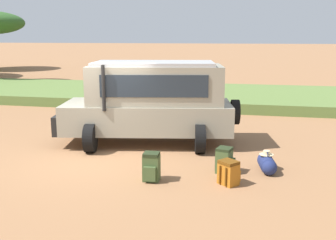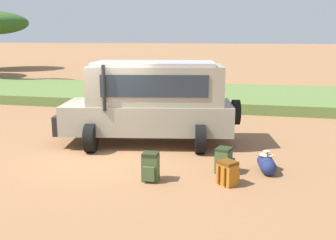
% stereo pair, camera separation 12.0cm
% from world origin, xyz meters
% --- Properties ---
extents(ground_plane, '(320.00, 320.00, 0.00)m').
position_xyz_m(ground_plane, '(0.00, 0.00, 0.00)').
color(ground_plane, '#936642').
extents(grass_bank, '(120.00, 7.00, 0.44)m').
position_xyz_m(grass_bank, '(0.00, 10.17, 0.22)').
color(grass_bank, '#5B7538').
rests_on(grass_bank, ground_plane).
extents(safari_vehicle, '(5.47, 3.29, 2.44)m').
position_xyz_m(safari_vehicle, '(1.00, 1.69, 1.29)').
color(safari_vehicle, gray).
rests_on(safari_vehicle, ground_plane).
extents(backpack_beside_front_wheel, '(0.37, 0.43, 0.65)m').
position_xyz_m(backpack_beside_front_wheel, '(1.77, -1.35, 0.32)').
color(backpack_beside_front_wheel, '#42562D').
rests_on(backpack_beside_front_wheel, ground_plane).
extents(backpack_cluster_center, '(0.48, 0.44, 0.61)m').
position_xyz_m(backpack_cluster_center, '(3.33, -0.47, 0.30)').
color(backpack_cluster_center, '#42562D').
rests_on(backpack_cluster_center, ground_plane).
extents(backpack_near_rear_wheel, '(0.51, 0.52, 0.54)m').
position_xyz_m(backpack_near_rear_wheel, '(3.47, -1.21, 0.26)').
color(backpack_near_rear_wheel, '#B26619').
rests_on(backpack_near_rear_wheel, ground_plane).
extents(duffel_bag_low_black_case, '(0.45, 0.94, 0.47)m').
position_xyz_m(duffel_bag_low_black_case, '(4.31, -0.15, 0.19)').
color(duffel_bag_low_black_case, navy).
rests_on(duffel_bag_low_black_case, ground_plane).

